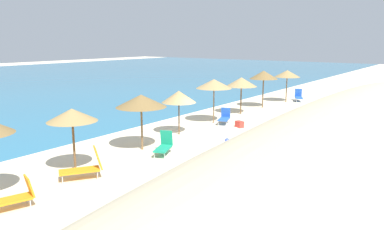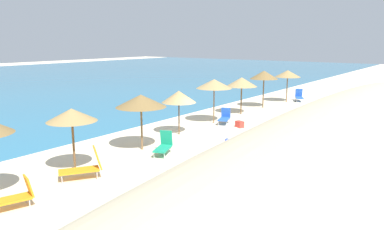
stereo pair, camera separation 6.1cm
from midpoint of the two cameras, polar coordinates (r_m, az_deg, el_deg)
ground_plane at (r=21.02m, az=2.61°, el=-3.55°), size 160.00×160.00×0.00m
dune_ridge at (r=14.80m, az=20.67°, el=-4.50°), size 41.09×6.72×3.06m
beach_umbrella_2 at (r=15.92m, az=-17.89°, el=-0.03°), size 2.04×2.04×2.67m
beach_umbrella_3 at (r=18.50m, az=-7.84°, el=2.12°), size 2.50×2.50×2.78m
beach_umbrella_4 at (r=21.43m, az=-2.10°, el=2.80°), size 1.98×1.98×2.56m
beach_umbrella_5 at (r=24.56m, az=3.29°, el=4.76°), size 2.35×2.35×2.91m
beach_umbrella_6 at (r=27.81m, az=7.46°, el=5.00°), size 2.29×2.29×2.73m
beach_umbrella_7 at (r=30.83m, az=10.78°, el=6.01°), size 2.26×2.26×3.01m
beach_umbrella_8 at (r=34.19m, az=14.23°, el=6.11°), size 2.24×2.24×2.83m
lounge_chair_0 at (r=35.13m, az=15.87°, el=2.79°), size 1.52×1.17×1.09m
lounge_chair_1 at (r=15.44m, az=-16.00°, el=-7.51°), size 1.72×1.43×1.26m
lounge_chair_2 at (r=24.66m, az=4.89°, el=-0.31°), size 1.39×1.00×1.01m
lounge_chair_3 at (r=18.05m, az=-4.35°, el=-4.58°), size 1.44×1.05×1.09m
lounge_chair_4 at (r=13.64m, az=-25.44°, el=-11.09°), size 1.54×1.00×1.01m
beach_ball at (r=20.10m, az=5.28°, el=-3.89°), size 0.26×0.26×0.26m
cooler_box at (r=23.78m, az=7.16°, el=-1.40°), size 0.53×0.62×0.39m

